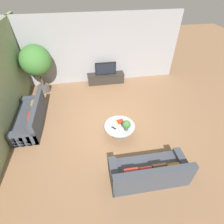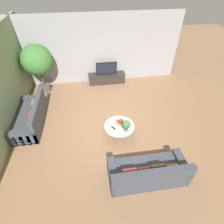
% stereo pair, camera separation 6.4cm
% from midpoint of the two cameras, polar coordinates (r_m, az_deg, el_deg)
% --- Properties ---
extents(ground_plane, '(24.00, 24.00, 0.00)m').
position_cam_midpoint_polar(ground_plane, '(6.32, -1.64, -4.27)').
color(ground_plane, '#8C6647').
extents(back_wall_stone, '(7.40, 0.12, 3.00)m').
position_cam_midpoint_polar(back_wall_stone, '(8.27, -5.20, 19.54)').
color(back_wall_stone, '#939399').
rests_on(back_wall_stone, ground).
extents(media_console, '(1.73, 0.50, 0.44)m').
position_cam_midpoint_polar(media_console, '(8.55, -2.25, 11.00)').
color(media_console, '#2D2823').
rests_on(media_console, ground).
extents(television, '(0.96, 0.13, 0.58)m').
position_cam_midpoint_polar(television, '(8.31, -2.34, 13.96)').
color(television, black).
rests_on(television, media_console).
extents(coffee_table, '(1.01, 1.01, 0.39)m').
position_cam_midpoint_polar(coffee_table, '(5.82, 2.11, -5.33)').
color(coffee_table, '#756656').
rests_on(coffee_table, ground).
extents(couch_by_wall, '(0.84, 2.07, 0.84)m').
position_cam_midpoint_polar(couch_by_wall, '(6.82, -25.22, -1.78)').
color(couch_by_wall, '#3D424C').
rests_on(couch_by_wall, ground).
extents(couch_near_entry, '(2.03, 0.84, 0.84)m').
position_cam_midpoint_polar(couch_near_entry, '(4.92, 11.59, -18.75)').
color(couch_near_entry, '#3D424C').
rests_on(couch_near_entry, ground).
extents(potted_palm_tall, '(1.23, 1.23, 2.09)m').
position_cam_midpoint_polar(potted_palm_tall, '(7.95, -23.73, 14.81)').
color(potted_palm_tall, '#514C47').
rests_on(potted_palm_tall, ground).
extents(potted_plant_tabletop, '(0.27, 0.27, 0.36)m').
position_cam_midpoint_polar(potted_plant_tabletop, '(5.48, 4.39, -4.18)').
color(potted_plant_tabletop, '#514C47').
rests_on(potted_plant_tabletop, coffee_table).
extents(book_stack, '(0.27, 0.26, 0.06)m').
position_cam_midpoint_polar(book_stack, '(5.83, 2.31, -3.16)').
color(book_stack, gold).
rests_on(book_stack, coffee_table).
extents(remote_black, '(0.14, 0.15, 0.02)m').
position_cam_midpoint_polar(remote_black, '(5.65, 0.24, -5.20)').
color(remote_black, black).
rests_on(remote_black, coffee_table).
extents(remote_silver, '(0.15, 0.13, 0.02)m').
position_cam_midpoint_polar(remote_silver, '(5.78, -1.31, -3.91)').
color(remote_silver, gray).
rests_on(remote_silver, coffee_table).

